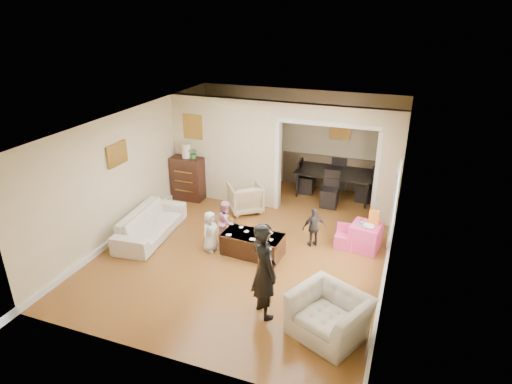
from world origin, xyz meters
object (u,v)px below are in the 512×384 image
at_px(armchair_back, 245,198).
at_px(dining_table, 335,184).
at_px(child_kneel_b, 226,222).
at_px(child_toddler, 314,227).
at_px(coffee_cup, 257,234).
at_px(dresser, 188,178).
at_px(child_kneel_a, 210,232).
at_px(cyan_cup, 361,223).
at_px(play_table, 365,237).
at_px(armchair_front, 329,315).
at_px(coffee_table, 253,244).
at_px(adult_person, 264,271).
at_px(table_lamp, 186,151).
at_px(sofa, 151,224).

relative_size(armchair_back, dining_table, 0.39).
height_order(child_kneel_b, child_toddler, child_kneel_b).
distance_m(coffee_cup, child_toddler, 1.24).
relative_size(dresser, coffee_cup, 10.22).
distance_m(child_kneel_a, child_kneel_b, 0.48).
xyz_separation_m(cyan_cup, child_kneel_a, (-2.81, -1.10, -0.15)).
height_order(dresser, child_kneel_a, dresser).
height_order(cyan_cup, dining_table, dining_table).
bearing_deg(child_kneel_a, play_table, -54.00).
distance_m(armchair_front, play_table, 2.75).
bearing_deg(child_kneel_a, dresser, 52.15).
height_order(coffee_table, coffee_cup, coffee_cup).
height_order(cyan_cup, adult_person, adult_person).
distance_m(dining_table, child_kneel_b, 3.53).
distance_m(coffee_cup, child_kneel_a, 0.96).
distance_m(coffee_table, play_table, 2.29).
relative_size(cyan_cup, adult_person, 0.05).
height_order(coffee_table, dining_table, dining_table).
distance_m(table_lamp, child_kneel_a, 2.85).
bearing_deg(dining_table, adult_person, -88.17).
xyz_separation_m(cyan_cup, child_toddler, (-0.91, -0.20, -0.15)).
distance_m(sofa, armchair_front, 4.51).
xyz_separation_m(armchair_back, cyan_cup, (2.83, -0.85, 0.23)).
height_order(play_table, dining_table, dining_table).
height_order(armchair_back, play_table, armchair_back).
distance_m(cyan_cup, adult_person, 2.84).
relative_size(armchair_front, child_kneel_b, 1.15).
bearing_deg(coffee_cup, coffee_table, 153.43).
xyz_separation_m(armchair_front, dining_table, (-0.91, 5.16, 0.00)).
xyz_separation_m(sofa, dresser, (-0.20, 2.06, 0.26)).
distance_m(dresser, play_table, 4.69).
bearing_deg(armchair_front, child_kneel_b, 166.17).
bearing_deg(child_kneel_b, child_kneel_a, 146.07).
relative_size(dresser, table_lamp, 3.06).
distance_m(child_kneel_b, child_toddler, 1.81).
xyz_separation_m(armchair_back, child_kneel_b, (0.17, -1.50, 0.11)).
xyz_separation_m(sofa, armchair_back, (1.43, 1.85, 0.05)).
height_order(table_lamp, coffee_table, table_lamp).
distance_m(play_table, child_toddler, 1.05).
relative_size(play_table, adult_person, 0.35).
xyz_separation_m(dresser, play_table, (4.57, -1.00, -0.28)).
bearing_deg(child_toddler, adult_person, 48.74).
relative_size(dining_table, child_toddler, 2.30).
relative_size(child_kneel_a, child_toddler, 1.00).
height_order(sofa, adult_person, adult_person).
distance_m(armchair_front, coffee_table, 2.57).
height_order(sofa, armchair_back, armchair_back).
bearing_deg(adult_person, coffee_table, -20.82).
relative_size(coffee_table, adult_person, 0.73).
distance_m(play_table, cyan_cup, 0.33).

